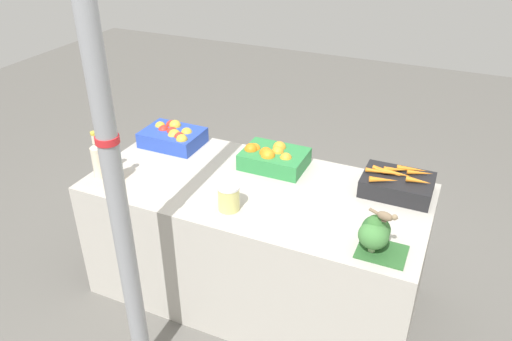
{
  "coord_description": "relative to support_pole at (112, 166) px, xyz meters",
  "views": [
    {
      "loc": [
        0.95,
        -2.14,
        2.2
      ],
      "look_at": [
        0.0,
        0.0,
        0.86
      ],
      "focal_mm": 35.0,
      "sensor_mm": 36.0,
      "label": 1
    }
  ],
  "objects": [
    {
      "name": "ground_plane",
      "position": [
        0.31,
        0.76,
        -1.21
      ],
      "size": [
        10.0,
        10.0,
        0.0
      ],
      "primitive_type": "plane",
      "color": "#605E59"
    },
    {
      "name": "apple_crate",
      "position": [
        -0.38,
        1.01,
        -0.39
      ],
      "size": [
        0.37,
        0.27,
        0.14
      ],
      "color": "#2847B7",
      "rests_on": "market_table"
    },
    {
      "name": "sparrow_bird",
      "position": [
        1.05,
        0.45,
        -0.24
      ],
      "size": [
        0.13,
        0.05,
        0.05
      ],
      "rotation": [
        0.0,
        0.0,
        -0.22
      ],
      "color": "#4C3D2D",
      "rests_on": "broccoli_pile"
    },
    {
      "name": "juice_bottle_amber",
      "position": [
        -0.44,
        0.49,
        -0.35
      ],
      "size": [
        0.08,
        0.08,
        0.25
      ],
      "color": "gold",
      "rests_on": "market_table"
    },
    {
      "name": "broccoli_pile",
      "position": [
        1.01,
        0.48,
        -0.36
      ],
      "size": [
        0.22,
        0.2,
        0.18
      ],
      "color": "#2D602D",
      "rests_on": "market_table"
    },
    {
      "name": "orange_crate",
      "position": [
        0.3,
        1.01,
        -0.39
      ],
      "size": [
        0.37,
        0.27,
        0.14
      ],
      "color": "#2D8442",
      "rests_on": "market_table"
    },
    {
      "name": "pickle_jar",
      "position": [
        0.27,
        0.5,
        -0.38
      ],
      "size": [
        0.11,
        0.11,
        0.14
      ],
      "color": "#D1CC75",
      "rests_on": "market_table"
    },
    {
      "name": "juice_bottle_cloudy",
      "position": [
        -0.54,
        0.49,
        -0.33
      ],
      "size": [
        0.07,
        0.07,
        0.28
      ],
      "color": "beige",
      "rests_on": "market_table"
    },
    {
      "name": "market_table",
      "position": [
        0.31,
        0.76,
        -0.83
      ],
      "size": [
        1.86,
        0.87,
        0.76
      ],
      "primitive_type": "cube",
      "color": "#B7B2A8",
      "rests_on": "ground_plane"
    },
    {
      "name": "support_pole",
      "position": [
        0.0,
        0.0,
        0.0
      ],
      "size": [
        0.1,
        0.1,
        2.41
      ],
      "color": "gray",
      "rests_on": "ground_plane"
    },
    {
      "name": "carrot_crate",
      "position": [
        1.02,
        1.01,
        -0.39
      ],
      "size": [
        0.37,
        0.28,
        0.14
      ],
      "color": "black",
      "rests_on": "market_table"
    }
  ]
}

